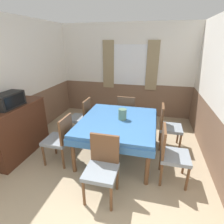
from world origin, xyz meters
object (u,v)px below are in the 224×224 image
chair_right_far (168,125)px  vase (122,114)px  chair_head_near (102,165)px  chair_left_far (82,116)px  tv (8,100)px  dining_table (118,125)px  chair_right_near (171,153)px  chair_left_near (60,138)px  chair_head_window (127,112)px  sideboard (18,130)px

chair_right_far → vase: vase is taller
chair_head_near → chair_left_far: 1.80m
chair_head_near → tv: size_ratio=1.71×
dining_table → chair_right_near: 1.08m
chair_left_near → chair_head_window: (0.95, 1.54, 0.00)m
chair_left_far → sideboard: size_ratio=0.72×
chair_right_far → sideboard: (-2.84, -0.94, 0.01)m
chair_left_far → vase: vase is taller
tv → chair_left_near: bearing=0.9°
chair_head_window → vase: bearing=-85.8°
sideboard → chair_left_far: bearing=44.9°
chair_right_near → vase: (-0.88, 0.55, 0.34)m
chair_left_near → chair_left_far: bearing=0.0°
dining_table → chair_right_far: bearing=27.7°
chair_head_window → vase: vase is taller
chair_right_far → sideboard: bearing=-71.7°
chair_left_near → chair_head_window: size_ratio=1.00×
dining_table → sideboard: (-1.90, -0.44, -0.12)m
chair_left_far → chair_head_window: same height
tv → vase: (1.95, 0.56, -0.30)m
chair_right_far → tv: bearing=-70.3°
chair_right_near → chair_left_far: bearing=-117.7°
chair_left_near → chair_right_near: bearing=-90.0°
chair_head_window → tv: size_ratio=1.71×
chair_left_far → chair_right_near: 2.14m
chair_left_far → chair_right_far: bearing=-90.0°
dining_table → chair_left_near: 1.08m
sideboard → chair_right_near: bearing=-1.1°
dining_table → chair_head_near: 1.05m
chair_right_far → vase: 1.04m
chair_left_far → chair_head_window: bearing=-60.3°
chair_left_far → dining_table: bearing=-117.7°
chair_head_near → sideboard: size_ratio=0.72×
chair_left_far → chair_right_near: bearing=-117.7°
chair_head_near → chair_left_near: 1.09m
tv → chair_head_window: bearing=39.5°
chair_head_window → chair_right_far: bearing=-29.7°
chair_left_near → tv: (-0.93, -0.01, 0.64)m
chair_head_window → tv: bearing=-140.5°
chair_right_near → chair_right_far: size_ratio=1.00×
chair_head_near → sideboard: (-1.90, 0.59, 0.01)m
chair_right_near → chair_head_window: same height
chair_right_far → chair_head_window: 1.09m
chair_right_far → chair_left_near: bearing=-62.3°
dining_table → chair_left_far: chair_left_far is taller
chair_right_near → sideboard: sideboard is taller
tv → chair_right_near: bearing=0.3°
chair_head_near → chair_left_far: (-0.95, 1.54, 0.00)m
chair_right_far → chair_head_window: same height
chair_right_far → chair_head_window: size_ratio=1.00×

